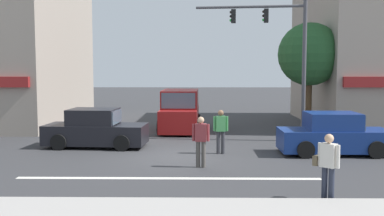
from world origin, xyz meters
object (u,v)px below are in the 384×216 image
sedan_waiting_far (96,130)px  pedestrian_far_side (221,129)px  pedestrian_mid_crossing (201,139)px  sedan_approaching_near (334,136)px  traffic_light_mast (282,47)px  utility_pole_near_left (9,55)px  van_crossing_center (180,111)px  pedestrian_foreground_with_bag (328,163)px  street_tree (310,55)px

sedan_waiting_far → pedestrian_far_side: pedestrian_far_side is taller
pedestrian_mid_crossing → sedan_approaching_near: bearing=25.0°
traffic_light_mast → pedestrian_far_side: size_ratio=3.71×
utility_pole_near_left → sedan_waiting_far: (5.24, -4.16, -3.16)m
traffic_light_mast → pedestrian_mid_crossing: 7.35m
van_crossing_center → traffic_light_mast: bearing=-34.3°
sedan_waiting_far → pedestrian_mid_crossing: pedestrian_mid_crossing is taller
pedestrian_mid_crossing → pedestrian_far_side: (0.76, 2.36, 0.00)m
van_crossing_center → sedan_approaching_near: bearing=-46.3°
sedan_approaching_near → pedestrian_foreground_with_bag: pedestrian_foreground_with_bag is taller
utility_pole_near_left → van_crossing_center: utility_pole_near_left is taller
sedan_approaching_near → pedestrian_foreground_with_bag: 6.43m
traffic_light_mast → pedestrian_mid_crossing: traffic_light_mast is taller
street_tree → sedan_approaching_near: 6.87m
utility_pole_near_left → sedan_approaching_near: (14.59, -5.58, -3.16)m
sedan_waiting_far → pedestrian_foreground_with_bag: (7.37, -7.53, 0.24)m
sedan_waiting_far → pedestrian_far_side: 5.28m
sedan_approaching_near → pedestrian_mid_crossing: (-5.03, -2.35, 0.24)m
street_tree → sedan_waiting_far: (-9.84, -4.64, -3.22)m
traffic_light_mast → pedestrian_far_side: (-2.84, -3.18, -3.23)m
utility_pole_near_left → van_crossing_center: 9.02m
sedan_approaching_near → pedestrian_foreground_with_bag: size_ratio=2.46×
sedan_waiting_far → pedestrian_far_side: bearing=-15.4°
utility_pole_near_left → sedan_waiting_far: 7.40m
street_tree → sedan_approaching_near: (-0.49, -6.05, -3.22)m
traffic_light_mast → pedestrian_far_side: 5.34m
utility_pole_near_left → sedan_waiting_far: size_ratio=1.77×
street_tree → van_crossing_center: bearing=177.4°
utility_pole_near_left → traffic_light_mast: size_ratio=1.20×
sedan_approaching_near → utility_pole_near_left: bearing=159.1°
street_tree → utility_pole_near_left: utility_pole_near_left is taller
sedan_approaching_near → pedestrian_mid_crossing: 5.56m
pedestrian_foreground_with_bag → pedestrian_far_side: same height
street_tree → pedestrian_far_side: street_tree is taller
street_tree → sedan_waiting_far: bearing=-154.8°
pedestrian_far_side → street_tree: bearing=51.8°
sedan_approaching_near → sedan_waiting_far: bearing=171.4°
traffic_light_mast → sedan_waiting_far: (-7.92, -1.78, -3.46)m
street_tree → sedan_approaching_near: street_tree is taller
utility_pole_near_left → van_crossing_center: size_ratio=1.61×
street_tree → pedestrian_foreground_with_bag: size_ratio=3.32×
pedestrian_far_side → traffic_light_mast: bearing=48.3°
van_crossing_center → pedestrian_foreground_with_bag: 13.12m
van_crossing_center → pedestrian_far_side: size_ratio=2.78×
pedestrian_mid_crossing → sedan_waiting_far: bearing=138.9°
sedan_waiting_far → pedestrian_foreground_with_bag: bearing=-45.6°
utility_pole_near_left → pedestrian_far_side: (10.32, -5.56, -2.93)m
street_tree → pedestrian_far_side: (-4.76, -6.04, -2.98)m
street_tree → van_crossing_center: size_ratio=1.20×
sedan_approaching_near → pedestrian_mid_crossing: pedestrian_mid_crossing is taller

